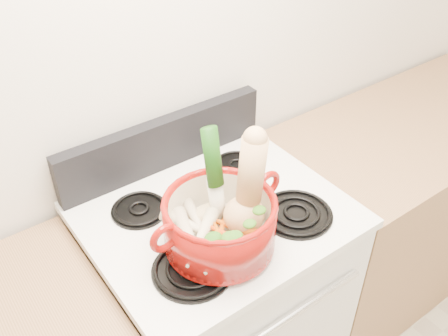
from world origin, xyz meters
TOP-DOWN VIEW (x-y plane):
  - wall_back at (0.00, 1.75)m, footprint 3.50×0.02m
  - stove_body at (0.00, 1.40)m, footprint 0.76×0.65m
  - cooktop at (0.00, 1.40)m, footprint 0.78×0.67m
  - control_backsplash at (0.00, 1.70)m, footprint 0.76×0.05m
  - oven_handle at (0.00, 1.06)m, footprint 0.60×0.02m
  - counter_right at (1.07, 1.40)m, footprint 1.36×0.65m
  - burner_front_left at (-0.19, 1.24)m, footprint 0.22×0.22m
  - burner_front_right at (0.19, 1.24)m, footprint 0.22×0.22m
  - burner_back_left at (-0.19, 1.54)m, footprint 0.17×0.17m
  - burner_back_right at (0.19, 1.54)m, footprint 0.17×0.17m
  - dutch_oven at (-0.08, 1.27)m, footprint 0.32×0.32m
  - pot_handle_left at (-0.25, 1.26)m, footprint 0.09×0.02m
  - pot_handle_right at (0.10, 1.27)m, footprint 0.09×0.02m
  - squash at (-0.01, 1.25)m, footprint 0.17×0.15m
  - leek at (-0.05, 1.32)m, footprint 0.06×0.12m
  - ginger at (-0.07, 1.34)m, footprint 0.09×0.07m
  - parsnip_0 at (-0.11, 1.31)m, footprint 0.08×0.20m
  - parsnip_1 at (-0.17, 1.27)m, footprint 0.09×0.23m
  - parsnip_2 at (-0.14, 1.31)m, footprint 0.13×0.19m
  - parsnip_3 at (-0.15, 1.26)m, footprint 0.18×0.14m
  - carrot_0 at (-0.10, 1.22)m, footprint 0.08×0.18m
  - carrot_1 at (-0.11, 1.22)m, footprint 0.15×0.14m
  - carrot_2 at (-0.05, 1.25)m, footprint 0.11×0.16m
  - carrot_3 at (-0.12, 1.20)m, footprint 0.08×0.16m
  - carrot_4 at (-0.09, 1.22)m, footprint 0.08×0.15m

SIDE VIEW (x-z plane):
  - counter_right at x=1.07m, z-range 0.00..0.90m
  - stove_body at x=0.00m, z-range 0.00..0.92m
  - oven_handle at x=0.00m, z-range 0.77..0.79m
  - cooktop at x=0.00m, z-range 0.92..0.95m
  - burner_front_left at x=-0.19m, z-range 0.95..0.97m
  - burner_front_right at x=0.19m, z-range 0.95..0.97m
  - burner_back_left at x=-0.19m, z-range 0.95..0.97m
  - burner_back_right at x=0.19m, z-range 0.95..0.97m
  - parsnip_0 at x=-0.11m, z-range 0.99..1.05m
  - carrot_0 at x=-0.10m, z-range 1.00..1.05m
  - ginger at x=-0.07m, z-range 1.00..1.04m
  - carrot_1 at x=-0.11m, z-range 1.00..1.05m
  - carrot_2 at x=-0.05m, z-range 1.01..1.05m
  - parsnip_1 at x=-0.17m, z-range 1.00..1.07m
  - parsnip_2 at x=-0.14m, z-range 1.01..1.07m
  - carrot_4 at x=-0.09m, z-range 1.02..1.06m
  - carrot_3 at x=-0.12m, z-range 1.02..1.06m
  - parsnip_3 at x=-0.15m, z-range 1.01..1.07m
  - control_backsplash at x=0.00m, z-range 0.95..1.13m
  - dutch_oven at x=-0.08m, z-range 0.97..1.12m
  - pot_handle_left at x=-0.25m, z-range 1.05..1.14m
  - pot_handle_right at x=0.10m, z-range 1.05..1.14m
  - squash at x=-0.01m, z-range 0.99..1.30m
  - leek at x=-0.05m, z-range 1.00..1.31m
  - wall_back at x=0.00m, z-range 0.00..2.60m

